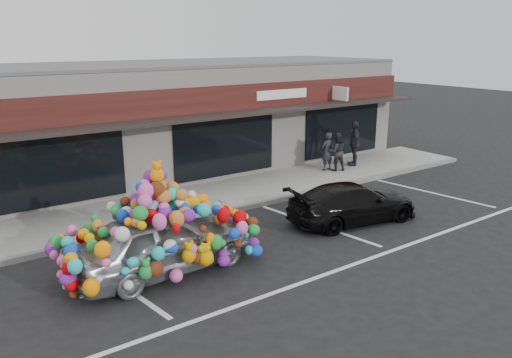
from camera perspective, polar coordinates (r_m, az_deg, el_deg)
ground at (r=12.89m, az=-1.88°, el=-8.08°), size 90.00×90.00×0.00m
shop_building at (r=19.65m, az=-15.73°, el=6.25°), size 24.00×7.20×4.31m
sidewalk at (r=16.13m, az=-9.75°, el=-3.03°), size 26.00×3.00×0.15m
kerb at (r=14.86m, az=-7.22°, el=-4.58°), size 26.00×0.18×0.16m
parking_stripe_left at (r=11.79m, az=-15.79°, el=-11.08°), size 0.73×4.37×0.01m
parking_stripe_mid at (r=14.63m, az=6.90°, el=-5.19°), size 0.73×4.37×0.01m
parking_stripe_right at (r=18.53m, az=19.42°, el=-1.48°), size 0.73×4.37×0.01m
lane_line at (r=12.48m, az=11.91°, el=-9.24°), size 14.00×0.12×0.01m
toy_car at (r=11.63m, az=-10.79°, el=-6.29°), size 3.08×4.63×2.64m
black_sedan at (r=14.87m, az=11.01°, el=-2.68°), size 2.28×4.21×1.16m
pedestrian_a at (r=19.91m, az=8.12°, el=3.14°), size 0.58×0.40×1.53m
pedestrian_b at (r=19.93m, az=9.19°, el=3.10°), size 0.89×0.80×1.52m
pedestrian_c at (r=20.87m, az=11.17°, el=4.02°), size 1.13×1.01×1.84m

